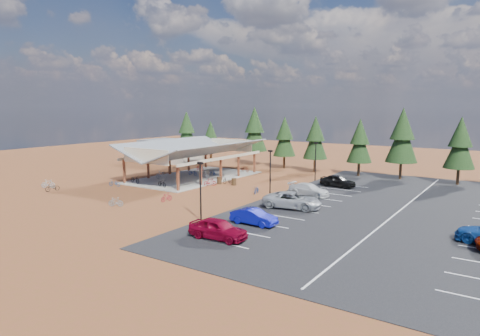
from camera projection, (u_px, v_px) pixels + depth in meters
ground at (223, 194)px, 48.10m from camera, size 140.00×140.00×0.00m
asphalt_lot at (399, 211)px, 40.35m from camera, size 27.00×44.00×0.04m
concrete_pad at (194, 177)px, 59.36m from camera, size 10.60×18.60×0.10m
bike_pavilion at (194, 150)px, 58.82m from camera, size 11.65×19.40×4.97m
outbuilding at (173, 151)px, 75.84m from camera, size 11.00×7.00×3.90m
lamp_post_0 at (200, 187)px, 36.70m from camera, size 0.50×0.25×5.14m
lamp_post_1 at (270, 170)px, 46.56m from camera, size 0.50×0.25×5.14m
lamp_post_2 at (316, 159)px, 56.41m from camera, size 0.50×0.25×5.14m
trash_bin_0 at (219, 180)px, 54.58m from camera, size 0.60×0.60×0.90m
trash_bin_1 at (234, 182)px, 53.66m from camera, size 0.60×0.60×0.90m
pine_0 at (187, 130)px, 77.68m from camera, size 3.85×3.85×8.96m
pine_1 at (211, 137)px, 75.12m from camera, size 3.12×3.12×7.28m
pine_2 at (255, 129)px, 71.46m from camera, size 4.21×4.21×9.81m
pine_3 at (285, 137)px, 67.59m from camera, size 3.56×3.56×8.28m
pine_4 at (315, 138)px, 63.70m from camera, size 3.62×3.62×8.44m
pine_5 at (360, 141)px, 60.16m from camera, size 3.50×3.50×8.16m
pine_6 at (402, 136)px, 57.19m from camera, size 4.17×4.17×9.70m
pine_7 at (460, 143)px, 53.37m from camera, size 3.70×3.70×8.62m
bike_0 at (135, 179)px, 54.71m from camera, size 1.98×0.99×1.00m
bike_1 at (161, 175)px, 57.61m from camera, size 1.82×0.59×1.08m
bike_2 at (193, 172)px, 60.69m from camera, size 1.65×0.70×0.85m
bike_3 at (200, 167)px, 65.22m from camera, size 1.67×0.75×0.97m
bike_4 at (162, 183)px, 52.09m from camera, size 1.80×0.99×0.89m
bike_5 at (203, 175)px, 57.86m from camera, size 1.90×0.70×1.12m
bike_6 at (212, 172)px, 60.95m from camera, size 1.64×0.96×0.81m
bike_7 at (245, 169)px, 63.85m from camera, size 1.65×0.79×0.96m
bike_8 at (53, 187)px, 49.94m from camera, size 0.82×1.73×0.87m
bike_9 at (48, 184)px, 51.90m from camera, size 1.75×1.31×1.05m
bike_10 at (114, 183)px, 52.95m from camera, size 1.72×0.96×0.86m
bike_11 at (167, 197)px, 44.55m from camera, size 0.49×1.55×0.92m
bike_13 at (116, 202)px, 42.33m from camera, size 1.55×1.10×0.92m
bike_14 at (257, 190)px, 48.58m from camera, size 1.03×1.74×0.86m
bike_15 at (210, 182)px, 53.21m from camera, size 1.43×1.43×0.95m
bike_16 at (228, 181)px, 54.33m from camera, size 1.66×0.65×0.86m
car_0 at (218, 229)px, 31.80m from camera, size 4.68×2.07×1.57m
car_1 at (254, 217)px, 35.68m from camera, size 4.05×1.46×1.33m
car_2 at (292, 200)px, 41.43m from camera, size 6.03×3.64×1.56m
car_3 at (309, 190)px, 47.17m from camera, size 4.79×2.20×1.36m
car_4 at (338, 181)px, 52.33m from camera, size 4.51×2.22×1.48m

